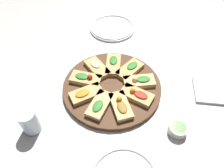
{
  "coord_description": "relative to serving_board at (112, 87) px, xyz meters",
  "views": [
    {
      "loc": [
        -0.56,
        -0.03,
        0.68
      ],
      "look_at": [
        0.0,
        0.0,
        0.03
      ],
      "focal_mm": 35.0,
      "sensor_mm": 36.0,
      "label": 1
    }
  ],
  "objects": [
    {
      "name": "napkin_stack",
      "position": [
        0.01,
        -0.39,
        -0.0
      ],
      "size": [
        0.14,
        0.12,
        0.01
      ],
      "primitive_type": "cube",
      "rotation": [
        0.0,
        0.0,
        -0.07
      ],
      "color": "white",
      "rests_on": "ground_plane"
    },
    {
      "name": "focaccia_slice_6",
      "position": [
        0.02,
        0.11,
        0.02
      ],
      "size": [
        0.08,
        0.13,
        0.04
      ],
      "color": "tan",
      "rests_on": "serving_board"
    },
    {
      "name": "focaccia_slice_0",
      "position": [
        -0.1,
        -0.04,
        0.02
      ],
      "size": [
        0.14,
        0.1,
        0.04
      ],
      "color": "#DBB775",
      "rests_on": "serving_board"
    },
    {
      "name": "focaccia_slice_4",
      "position": [
        0.11,
        -0.0,
        0.02
      ],
      "size": [
        0.13,
        0.06,
        0.03
      ],
      "color": "tan",
      "rests_on": "serving_board"
    },
    {
      "name": "focaccia_slice_2",
      "position": [
        0.02,
        -0.11,
        0.02
      ],
      "size": [
        0.08,
        0.13,
        0.04
      ],
      "color": "#DBB775",
      "rests_on": "serving_board"
    },
    {
      "name": "water_glass",
      "position": [
        -0.2,
        0.27,
        0.04
      ],
      "size": [
        0.06,
        0.06,
        0.1
      ],
      "primitive_type": "cylinder",
      "color": "silver",
      "rests_on": "ground_plane"
    },
    {
      "name": "focaccia_slice_5",
      "position": [
        0.09,
        0.07,
        0.02
      ],
      "size": [
        0.13,
        0.12,
        0.03
      ],
      "color": "tan",
      "rests_on": "serving_board"
    },
    {
      "name": "serving_board",
      "position": [
        0.0,
        0.0,
        0.0
      ],
      "size": [
        0.39,
        0.39,
        0.02
      ],
      "primitive_type": "cylinder",
      "color": "#51331E",
      "rests_on": "ground_plane"
    },
    {
      "name": "focaccia_slice_1",
      "position": [
        -0.05,
        -0.1,
        0.02
      ],
      "size": [
        0.11,
        0.14,
        0.04
      ],
      "color": "tan",
      "rests_on": "serving_board"
    },
    {
      "name": "ground_plane",
      "position": [
        0.0,
        0.0,
        -0.01
      ],
      "size": [
        3.0,
        3.0,
        0.0
      ],
      "primitive_type": "plane",
      "color": "beige"
    },
    {
      "name": "plate_right",
      "position": [
        0.41,
        0.02,
        -0.0
      ],
      "size": [
        0.23,
        0.23,
        0.02
      ],
      "color": "white",
      "rests_on": "ground_plane"
    },
    {
      "name": "focaccia_slice_3",
      "position": [
        0.08,
        -0.07,
        0.02
      ],
      "size": [
        0.13,
        0.13,
        0.03
      ],
      "color": "tan",
      "rests_on": "serving_board"
    },
    {
      "name": "focaccia_slice_8",
      "position": [
        -0.1,
        0.04,
        0.02
      ],
      "size": [
        0.14,
        0.1,
        0.03
      ],
      "color": "#DBB775",
      "rests_on": "serving_board"
    },
    {
      "name": "focaccia_slice_7",
      "position": [
        -0.06,
        0.1,
        0.02
      ],
      "size": [
        0.11,
        0.14,
        0.03
      ],
      "color": "tan",
      "rests_on": "serving_board"
    },
    {
      "name": "dipping_bowl",
      "position": [
        -0.18,
        -0.23,
        0.01
      ],
      "size": [
        0.07,
        0.07,
        0.03
      ],
      "color": "silver",
      "rests_on": "ground_plane"
    }
  ]
}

